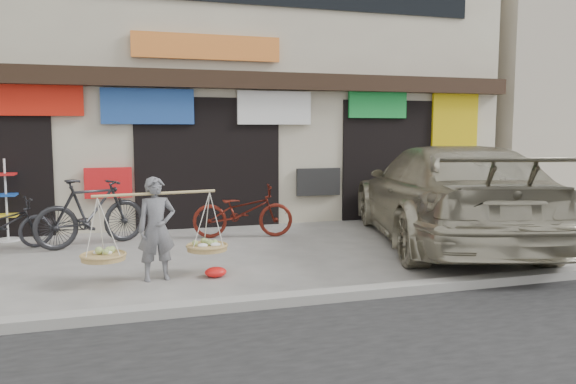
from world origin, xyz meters
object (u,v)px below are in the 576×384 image
object	(u,v)px
bike_0	(0,225)
display_rack	(7,208)
bike_1	(91,212)
street_vendor	(157,234)
suv	(446,195)
bike_2	(243,211)

from	to	relation	value
bike_0	display_rack	world-z (taller)	display_rack
bike_1	display_rack	size ratio (longest dim) A/B	1.31
street_vendor	bike_0	bearing A→B (deg)	124.54
suv	display_rack	xyz separation A→B (m)	(-7.57, 2.56, -0.27)
bike_0	display_rack	size ratio (longest dim) A/B	1.12
bike_1	display_rack	distance (m)	1.76
bike_0	bike_1	xyz separation A→B (m)	(1.45, 0.03, 0.15)
street_vendor	suv	xyz separation A→B (m)	(5.13, 1.01, 0.25)
street_vendor	suv	bearing A→B (deg)	3.24
bike_1	bike_2	world-z (taller)	bike_1
bike_0	suv	world-z (taller)	suv
display_rack	bike_2	bearing A→B (deg)	-12.16
street_vendor	bike_2	bearing A→B (deg)	48.33
street_vendor	bike_2	distance (m)	3.20
suv	bike_1	bearing A→B (deg)	0.52
suv	display_rack	distance (m)	7.99
street_vendor	display_rack	distance (m)	4.33
bike_1	street_vendor	bearing A→B (deg)	176.16
street_vendor	display_rack	world-z (taller)	display_rack
street_vendor	display_rack	xyz separation A→B (m)	(-2.44, 3.57, -0.03)
suv	display_rack	size ratio (longest dim) A/B	4.31
street_vendor	suv	size ratio (longest dim) A/B	0.30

